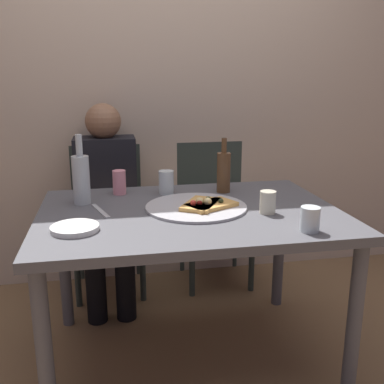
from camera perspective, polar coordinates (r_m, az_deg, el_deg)
ground_plane at (r=2.32m, az=-0.26°, el=-20.15°), size 8.00×8.00×0.00m
back_wall at (r=2.91m, az=-4.09°, el=14.18°), size 6.00×0.10×2.60m
dining_table at (r=2.02m, az=-0.29°, el=-4.56°), size 1.33×0.94×0.74m
pizza_tray at (r=2.02m, az=0.53°, el=-1.92°), size 0.46×0.46×0.01m
pizza_slice_last at (r=2.00m, az=1.14°, el=-1.54°), size 0.22×0.26×0.05m
pizza_slice_extra at (r=1.99m, az=2.40°, el=-1.62°), size 0.26×0.22×0.05m
wine_bottle at (r=2.28m, az=4.06°, el=2.66°), size 0.07×0.07×0.28m
beer_bottle at (r=2.12m, az=-13.99°, el=1.74°), size 0.08×0.08×0.32m
tumbler_near at (r=2.25m, az=-3.31°, el=1.26°), size 0.08×0.08×0.12m
tumbler_far at (r=1.96m, az=9.66°, el=-1.30°), size 0.07×0.07×0.10m
wine_glass at (r=1.77m, az=14.85°, el=-3.38°), size 0.08×0.08×0.10m
soda_can at (r=2.27m, az=-9.28°, el=1.23°), size 0.07×0.07×0.12m
plate_stack at (r=1.79m, az=-14.75°, el=-4.49°), size 0.19×0.19×0.02m
table_knife at (r=2.01m, az=-11.63°, el=-2.37°), size 0.08×0.22×0.01m
chair_left at (r=2.86m, az=-10.74°, el=-2.05°), size 0.44×0.44×0.90m
chair_right at (r=2.94m, az=2.67°, el=-1.36°), size 0.44×0.44×0.90m
guest_in_sweater at (r=2.68m, az=-10.85°, el=-0.36°), size 0.36×0.56×1.17m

